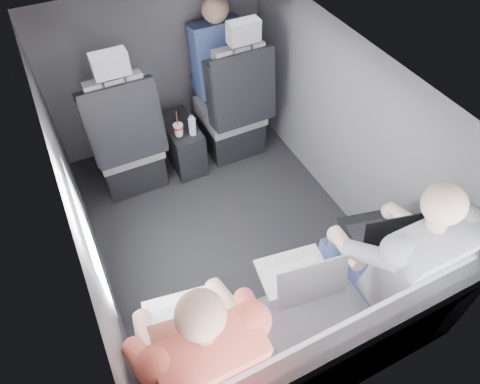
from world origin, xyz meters
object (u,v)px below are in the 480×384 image
rear_bench (311,342)px  laptop_silver (300,275)px  front_seat_left (127,145)px  front_seat_right (233,113)px  passenger_front_right (217,60)px  laptop_white (184,322)px  passenger_rear_right (394,257)px  center_console (183,144)px  laptop_black (378,231)px  passenger_rear_left (200,350)px  soda_cup (178,130)px  water_bottle (192,126)px

rear_bench → laptop_silver: size_ratio=3.95×
rear_bench → laptop_silver: rear_bench is taller
front_seat_left → rear_bench: (0.45, -1.90, -0.09)m
front_seat_right → passenger_front_right: same height
laptop_white → passenger_rear_right: (1.14, -0.16, 0.02)m
laptop_silver → passenger_front_right: (0.41, 1.93, 0.12)m
center_console → rear_bench: 1.94m
laptop_black → passenger_front_right: 1.89m
front_seat_left → passenger_front_right: 0.99m
laptop_black → passenger_rear_right: (-0.04, -0.18, 0.02)m
rear_bench → passenger_rear_left: passenger_rear_left is taller
passenger_front_right → passenger_rear_right: bearing=-87.3°
laptop_white → front_seat_left: bearing=84.6°
laptop_white → passenger_rear_left: 0.17m
passenger_rear_right → laptop_white: bearing=171.8°
laptop_white → laptop_silver: 0.64m
laptop_black → soda_cup: bearing=112.2°
water_bottle → laptop_silver: (-0.02, -1.57, 0.16)m
passenger_rear_right → rear_bench: bearing=-170.0°
soda_cup → passenger_front_right: bearing=34.0°
front_seat_left → passenger_rear_right: size_ratio=0.98×
center_console → passenger_front_right: bearing=26.5°
front_seat_left → center_console: size_ratio=2.64×
front_seat_right → rear_bench: (-0.45, -1.90, -0.09)m
rear_bench → soda_cup: (-0.05, 1.83, 0.15)m
front_seat_right → laptop_white: 1.97m
rear_bench → laptop_black: 0.72m
front_seat_right → laptop_white: (-1.06, -1.64, 0.24)m
passenger_front_right → laptop_silver: bearing=-101.9°
front_seat_left → front_seat_right: same height
passenger_front_right → water_bottle: bearing=-137.2°
passenger_rear_right → water_bottle: bearing=105.9°
center_console → water_bottle: water_bottle is taller
rear_bench → passenger_rear_right: 0.64m
front_seat_right → passenger_front_right: bearing=92.7°
front_seat_right → laptop_silver: front_seat_right is taller
front_seat_left → passenger_rear_left: (-0.14, -1.81, 0.25)m
soda_cup → water_bottle: bearing=-14.4°
rear_bench → passenger_front_right: bearing=78.5°
water_bottle → laptop_silver: size_ratio=0.42×
passenger_rear_right → laptop_silver: bearing=165.2°
rear_bench → laptop_black: (0.58, 0.28, 0.32)m
laptop_silver → passenger_front_right: size_ratio=0.48×
front_seat_left → soda_cup: (0.40, -0.07, 0.06)m
rear_bench → passenger_rear_right: passenger_rear_right is taller
front_seat_left → passenger_front_right: bearing=16.2°
passenger_rear_left → passenger_rear_right: (1.13, -0.00, 0.01)m
passenger_front_right → passenger_rear_left: bearing=-116.4°
front_seat_right → laptop_white: bearing=-122.7°
rear_bench → laptop_white: rear_bench is taller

